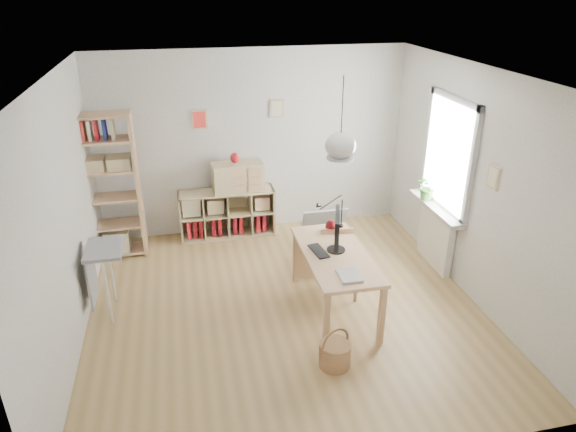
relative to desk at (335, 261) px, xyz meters
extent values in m
plane|color=#A78753|center=(-0.55, 0.15, -0.66)|extent=(4.50, 4.50, 0.00)
plane|color=white|center=(-0.55, 2.40, 0.69)|extent=(4.50, 0.00, 4.50)
plane|color=white|center=(-0.55, -2.10, 0.69)|extent=(4.50, 0.00, 4.50)
plane|color=white|center=(-2.80, 0.15, 0.69)|extent=(0.00, 4.50, 4.50)
plane|color=white|center=(1.70, 0.15, 0.69)|extent=(0.00, 4.50, 4.50)
plane|color=white|center=(-0.55, 0.15, 2.04)|extent=(4.50, 4.50, 0.00)
cylinder|color=black|center=(0.00, 0.00, 1.70)|extent=(0.01, 0.01, 0.68)
ellipsoid|color=white|center=(0.00, 0.00, 1.34)|extent=(0.32, 0.32, 0.27)
cube|color=white|center=(1.69, 0.75, 0.89)|extent=(0.03, 1.00, 1.30)
cube|color=silver|center=(1.66, 0.21, 0.89)|extent=(0.06, 0.08, 1.46)
cube|color=silver|center=(1.66, 1.29, 0.89)|extent=(0.06, 0.08, 1.46)
cube|color=silver|center=(1.66, 0.75, 1.58)|extent=(0.06, 1.16, 0.08)
cube|color=silver|center=(1.66, 0.75, 0.20)|extent=(0.06, 1.16, 0.08)
cube|color=white|center=(1.64, 0.75, -0.26)|extent=(0.10, 0.80, 0.80)
cube|color=silver|center=(1.59, 0.75, 0.17)|extent=(0.22, 1.20, 0.06)
cube|color=tan|center=(0.00, 0.00, 0.07)|extent=(0.70, 1.50, 0.04)
cube|color=tan|center=(-0.30, -0.70, -0.30)|extent=(0.06, 0.06, 0.71)
cube|color=tan|center=(-0.30, 0.70, -0.30)|extent=(0.06, 0.06, 0.71)
cube|color=tan|center=(0.30, -0.70, -0.30)|extent=(0.06, 0.06, 0.71)
cube|color=tan|center=(0.30, 0.70, -0.30)|extent=(0.06, 0.06, 0.71)
cube|color=#CAB285|center=(-1.00, 2.19, -0.64)|extent=(1.40, 0.38, 0.03)
cube|color=#CAB285|center=(-1.00, 2.19, 0.05)|extent=(1.40, 0.38, 0.03)
cube|color=#CAB285|center=(-1.69, 2.19, -0.30)|extent=(0.03, 0.38, 0.72)
cube|color=#CAB285|center=(-0.32, 2.19, -0.30)|extent=(0.03, 0.38, 0.72)
cube|color=#CAB285|center=(-1.00, 2.37, -0.30)|extent=(1.40, 0.02, 0.72)
cube|color=maroon|center=(-1.58, 2.21, -0.47)|extent=(0.06, 0.26, 0.30)
cube|color=maroon|center=(-1.49, 2.21, -0.47)|extent=(0.05, 0.26, 0.30)
cube|color=maroon|center=(-1.41, 2.21, -0.47)|extent=(0.05, 0.26, 0.30)
cube|color=maroon|center=(-1.22, 2.21, -0.47)|extent=(0.05, 0.26, 0.30)
cube|color=maroon|center=(-1.13, 2.21, -0.47)|extent=(0.05, 0.26, 0.30)
cube|color=maroon|center=(-0.90, 2.21, -0.47)|extent=(0.06, 0.26, 0.30)
cube|color=maroon|center=(-0.81, 2.21, -0.47)|extent=(0.06, 0.26, 0.30)
cube|color=maroon|center=(-0.55, 2.21, -0.47)|extent=(0.06, 0.26, 0.30)
cube|color=maroon|center=(-0.46, 2.21, -0.47)|extent=(0.05, 0.26, 0.30)
cube|color=tan|center=(-2.96, 1.95, 0.34)|extent=(0.04, 0.38, 2.00)
cube|color=tan|center=(-2.20, 1.95, 0.34)|extent=(0.04, 0.38, 2.00)
cube|color=tan|center=(-2.58, 1.95, -0.61)|extent=(0.76, 0.38, 0.03)
cube|color=tan|center=(-2.58, 1.95, -0.21)|extent=(0.76, 0.38, 0.03)
cube|color=tan|center=(-2.58, 1.95, 0.19)|extent=(0.76, 0.38, 0.03)
cube|color=tan|center=(-2.58, 1.95, 0.59)|extent=(0.76, 0.38, 0.03)
cube|color=tan|center=(-2.58, 1.95, 0.99)|extent=(0.76, 0.38, 0.03)
cube|color=tan|center=(-2.58, 1.95, 1.32)|extent=(0.76, 0.38, 0.03)
cube|color=navy|center=(-2.86, 1.95, 1.14)|extent=(0.04, 0.18, 0.26)
cube|color=maroon|center=(-2.78, 1.95, 1.14)|extent=(0.04, 0.18, 0.26)
cube|color=#F4E8BA|center=(-2.70, 1.95, 1.14)|extent=(0.04, 0.18, 0.26)
cube|color=maroon|center=(-2.62, 1.95, 1.14)|extent=(0.04, 0.18, 0.26)
cube|color=navy|center=(-2.52, 1.95, 1.14)|extent=(0.04, 0.18, 0.26)
cube|color=#F4E8BA|center=(-2.42, 1.95, 1.14)|extent=(0.04, 0.18, 0.26)
cube|color=#97979A|center=(-2.52, 0.50, 0.17)|extent=(0.40, 0.55, 0.04)
cylinder|color=white|center=(-2.52, 0.28, -0.25)|extent=(0.03, 0.03, 0.82)
cylinder|color=white|center=(-2.52, 0.72, -0.25)|extent=(0.03, 0.03, 0.82)
cube|color=#97979A|center=(-2.70, 0.50, -0.16)|extent=(0.02, 0.50, 0.62)
cube|color=#97979A|center=(0.14, 0.28, -0.23)|extent=(0.43, 0.43, 0.06)
cube|color=tan|center=(-0.04, 0.13, -0.46)|extent=(0.04, 0.04, 0.40)
cube|color=tan|center=(-0.01, 0.47, -0.46)|extent=(0.04, 0.04, 0.40)
cube|color=tan|center=(0.30, 0.10, -0.46)|extent=(0.04, 0.04, 0.40)
cube|color=tan|center=(0.33, 0.44, -0.46)|extent=(0.04, 0.04, 0.40)
cube|color=tan|center=(0.16, 0.46, -0.02)|extent=(0.40, 0.07, 0.36)
cylinder|color=#966943|center=(-0.27, -0.93, -0.53)|extent=(0.32, 0.32, 0.26)
torus|color=#966943|center=(-0.27, -0.93, -0.38)|extent=(0.31, 0.13, 0.32)
cube|color=#B6B6B1|center=(0.28, 1.03, -0.65)|extent=(0.64, 0.44, 0.02)
cube|color=#B6B6B1|center=(-0.02, 1.03, -0.49)|extent=(0.03, 0.43, 0.32)
cube|color=#B6B6B1|center=(0.59, 1.04, -0.49)|extent=(0.03, 0.43, 0.32)
cube|color=#B6B6B1|center=(0.29, 0.83, -0.49)|extent=(0.63, 0.03, 0.32)
cube|color=#B6B6B1|center=(0.28, 1.24, -0.49)|extent=(0.63, 0.03, 0.32)
cube|color=#B6B6B1|center=(0.28, 1.42, -0.19)|extent=(0.63, 0.22, 0.40)
sphere|color=#FAFF1C|center=(0.13, 0.96, -0.42)|extent=(0.14, 0.14, 0.14)
sphere|color=blue|center=(0.39, 1.09, -0.42)|extent=(0.14, 0.14, 0.14)
sphere|color=#C54D18|center=(0.26, 1.01, -0.42)|extent=(0.14, 0.14, 0.14)
sphere|color=#338D3F|center=(0.46, 0.95, -0.42)|extent=(0.14, 0.14, 0.14)
cylinder|color=black|center=(0.02, 0.06, 0.10)|extent=(0.21, 0.21, 0.02)
cylinder|color=black|center=(0.02, 0.06, 0.16)|extent=(0.05, 0.05, 0.09)
cube|color=black|center=(0.02, 0.06, 0.38)|extent=(0.20, 0.51, 0.34)
cube|color=black|center=(-0.18, 0.08, 0.10)|extent=(0.18, 0.36, 0.02)
cylinder|color=black|center=(0.26, 0.61, 0.11)|extent=(0.05, 0.05, 0.04)
cylinder|color=black|center=(0.26, 0.61, 0.29)|extent=(0.01, 0.01, 0.35)
cone|color=black|center=(-0.05, 0.53, 0.45)|extent=(0.09, 0.06, 0.08)
sphere|color=#47090C|center=(0.10, 0.53, 0.17)|extent=(0.15, 0.15, 0.15)
cube|color=silver|center=(-0.01, -0.51, 0.11)|extent=(0.22, 0.27, 0.03)
cube|color=#CAB285|center=(-0.82, 2.19, 0.27)|extent=(0.75, 0.39, 0.42)
ellipsoid|color=maroon|center=(-0.85, 2.19, 0.56)|extent=(0.13, 0.13, 0.15)
imported|color=#315F23|center=(1.57, 0.99, 0.38)|extent=(0.38, 0.35, 0.35)
camera|label=1|loc=(-1.59, -4.79, 2.89)|focal=32.00mm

